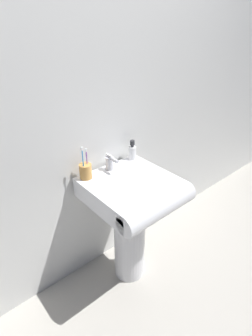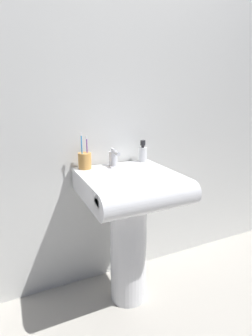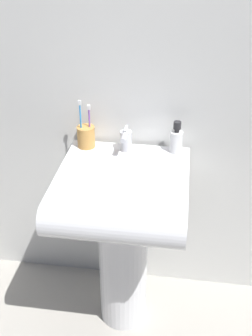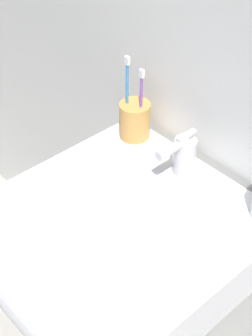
# 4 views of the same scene
# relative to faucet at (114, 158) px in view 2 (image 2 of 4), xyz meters

# --- Properties ---
(ground_plane) EXTENTS (6.00, 6.00, 0.00)m
(ground_plane) POSITION_rel_faucet_xyz_m (0.01, -0.18, -0.86)
(ground_plane) COLOR #ADA89E
(ground_plane) RESTS_ON ground
(wall_back) EXTENTS (5.00, 0.05, 2.40)m
(wall_back) POSITION_rel_faucet_xyz_m (0.01, 0.11, 0.34)
(wall_back) COLOR silver
(wall_back) RESTS_ON ground
(sink_pedestal) EXTENTS (0.22, 0.22, 0.68)m
(sink_pedestal) POSITION_rel_faucet_xyz_m (0.01, -0.18, -0.52)
(sink_pedestal) COLOR white
(sink_pedestal) RESTS_ON ground
(sink_basin) EXTENTS (0.51, 0.55, 0.13)m
(sink_basin) POSITION_rel_faucet_xyz_m (0.01, -0.23, -0.12)
(sink_basin) COLOR white
(sink_basin) RESTS_ON sink_pedestal
(faucet) EXTENTS (0.05, 0.11, 0.11)m
(faucet) POSITION_rel_faucet_xyz_m (0.00, 0.00, 0.00)
(faucet) COLOR silver
(faucet) RESTS_ON sink_basin
(toothbrush_cup) EXTENTS (0.08, 0.08, 0.22)m
(toothbrush_cup) POSITION_rel_faucet_xyz_m (-0.17, 0.02, -0.00)
(toothbrush_cup) COLOR #D19347
(toothbrush_cup) RESTS_ON sink_basin
(soap_bottle) EXTENTS (0.05, 0.05, 0.14)m
(soap_bottle) POSITION_rel_faucet_xyz_m (0.21, 0.02, 0.00)
(soap_bottle) COLOR white
(soap_bottle) RESTS_ON sink_basin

